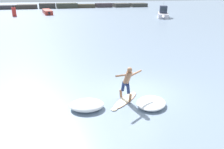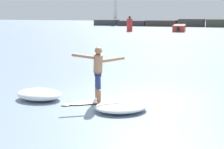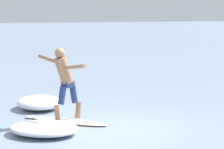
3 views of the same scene
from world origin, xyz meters
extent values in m
plane|color=gray|center=(0.00, 0.00, 0.00)|extent=(200.00, 200.00, 0.00)
cube|color=#3A3E3F|center=(-23.72, 62.00, 0.57)|extent=(4.78, 2.93, 1.15)
cube|color=#3C373C|center=(-17.91, 62.00, 0.52)|extent=(5.60, 4.91, 1.04)
cube|color=#3E3732|center=(-12.09, 62.00, 0.57)|extent=(5.99, 5.02, 1.15)
cube|color=#3D3B36|center=(-6.27, 62.00, 0.72)|extent=(4.89, 4.35, 1.45)
cube|color=#414438|center=(-0.46, 62.00, 0.71)|extent=(6.41, 5.04, 1.43)
cylinder|color=silver|center=(-21.86, 62.00, 3.22)|extent=(0.70, 0.70, 3.79)
ellipsoid|color=beige|center=(-0.90, -0.65, 0.03)|extent=(1.86, 1.83, 0.06)
ellipsoid|color=beige|center=(-1.67, -1.40, 0.03)|extent=(0.41, 0.41, 0.05)
ellipsoid|color=#DB5B2D|center=(-0.90, -0.65, 0.03)|extent=(1.88, 1.85, 0.03)
cone|color=black|center=(-0.28, -0.05, -0.06)|extent=(0.07, 0.07, 0.14)
cone|color=black|center=(-0.48, -0.05, -0.06)|extent=(0.07, 0.07, 0.14)
cone|color=black|center=(-0.29, -0.25, -0.06)|extent=(0.07, 0.07, 0.14)
cylinder|color=#966749|center=(-0.75, -0.94, 0.26)|extent=(0.20, 0.22, 0.41)
cylinder|color=navy|center=(-0.82, -0.81, 0.67)|extent=(0.23, 0.27, 0.45)
cylinder|color=#966749|center=(-1.05, -0.36, 0.26)|extent=(0.20, 0.22, 0.41)
cylinder|color=navy|center=(-0.98, -0.49, 0.67)|extent=(0.23, 0.27, 0.45)
cube|color=navy|center=(-0.90, -0.65, 0.92)|extent=(0.30, 0.32, 0.16)
cylinder|color=#966749|center=(-0.85, -0.76, 1.26)|extent=(0.48, 0.57, 0.70)
sphere|color=#966749|center=(-0.79, -0.86, 1.68)|extent=(0.23, 0.23, 0.23)
cylinder|color=#966749|center=(-0.38, -0.61, 1.39)|extent=(0.65, 0.39, 0.21)
cylinder|color=#966749|center=(-1.24, -1.05, 1.51)|extent=(0.65, 0.39, 0.20)
cube|color=#BB392E|center=(-5.81, 44.76, 0.45)|extent=(2.61, 7.96, 0.89)
cone|color=#BB392E|center=(-6.36, 49.18, 0.45)|extent=(1.05, 1.47, 0.89)
cube|color=black|center=(-5.81, 44.76, 0.82)|extent=(2.65, 7.89, 0.08)
cube|color=black|center=(-5.30, 40.77, 0.49)|extent=(0.39, 0.32, 0.52)
cylinder|color=red|center=(-12.34, 40.72, 0.92)|extent=(0.83, 0.83, 1.83)
cylinder|color=black|center=(-12.34, 40.72, 2.01)|extent=(0.29, 0.29, 0.36)
ellipsoid|color=white|center=(0.13, -1.43, 0.13)|extent=(2.03, 2.03, 0.26)
ellipsoid|color=white|center=(-2.85, -0.97, 0.17)|extent=(1.76, 1.48, 0.35)
camera|label=1|loc=(-3.85, -9.80, 5.08)|focal=35.00mm
camera|label=2|loc=(3.40, -11.47, 2.86)|focal=60.00mm
camera|label=3|loc=(11.20, -3.59, 2.67)|focal=85.00mm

